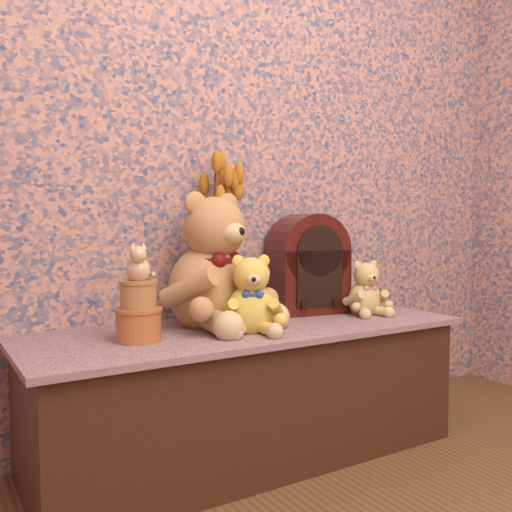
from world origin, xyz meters
The scene contains 10 objects.
display_shelf centered at (0.00, 1.23, 0.23)m, with size 1.50×0.55×0.45m, color navy.
teddy_large centered at (-0.10, 1.31, 0.69)m, with size 0.38×0.46×0.48m, color #A4713F, non-canonical shape.
teddy_medium centered at (-0.04, 1.15, 0.58)m, with size 0.21×0.25×0.27m, color gold, non-canonical shape.
teddy_small centered at (0.50, 1.21, 0.56)m, with size 0.17×0.21×0.22m, color #D4B665, non-canonical shape.
cathedral_radio centered at (0.34, 1.36, 0.64)m, with size 0.28×0.20×0.38m, color #370E0A, non-canonical shape.
ceramic_vase centered at (-0.02, 1.37, 0.55)m, with size 0.12×0.12×0.20m, color tan.
dried_stalks centered at (-0.02, 1.37, 0.87)m, with size 0.23×0.23×0.44m, color #B4691C, non-canonical shape.
biscuit_tin_lower centered at (-0.40, 1.20, 0.50)m, with size 0.13×0.13×0.10m, color gold.
biscuit_tin_upper centered at (-0.40, 1.20, 0.59)m, with size 0.11×0.11×0.08m, color tan.
cat_figurine centered at (-0.40, 1.20, 0.69)m, with size 0.08×0.09×0.12m, color silver, non-canonical shape.
Camera 1 is at (-0.95, -0.37, 0.81)m, focal length 39.15 mm.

